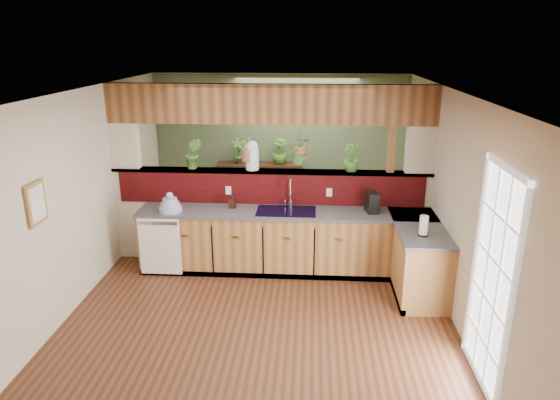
# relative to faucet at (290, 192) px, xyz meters

# --- Properties ---
(ground) EXTENTS (4.60, 7.00, 0.01)m
(ground) POSITION_rel_faucet_xyz_m (-0.30, -1.14, -1.13)
(ground) COLOR #4C2817
(ground) RESTS_ON ground
(ceiling) EXTENTS (4.60, 7.00, 0.01)m
(ceiling) POSITION_rel_faucet_xyz_m (-0.30, -1.14, 1.47)
(ceiling) COLOR brown
(ceiling) RESTS_ON ground
(wall_back) EXTENTS (4.60, 0.02, 2.60)m
(wall_back) POSITION_rel_faucet_xyz_m (-0.30, 2.36, 0.17)
(wall_back) COLOR beige
(wall_back) RESTS_ON ground
(wall_left) EXTENTS (0.02, 7.00, 2.60)m
(wall_left) POSITION_rel_faucet_xyz_m (-2.60, -1.14, 0.17)
(wall_left) COLOR beige
(wall_left) RESTS_ON ground
(wall_right) EXTENTS (0.02, 7.00, 2.60)m
(wall_right) POSITION_rel_faucet_xyz_m (2.00, -1.14, 0.17)
(wall_right) COLOR beige
(wall_right) RESTS_ON ground
(pass_through_partition) EXTENTS (4.60, 0.21, 2.60)m
(pass_through_partition) POSITION_rel_faucet_xyz_m (-0.27, 0.21, 0.07)
(pass_through_partition) COLOR beige
(pass_through_partition) RESTS_ON ground
(pass_through_ledge) EXTENTS (4.60, 0.21, 0.04)m
(pass_through_ledge) POSITION_rel_faucet_xyz_m (-0.30, 0.21, 0.24)
(pass_through_ledge) COLOR brown
(pass_through_ledge) RESTS_ON ground
(header_beam) EXTENTS (4.60, 0.15, 0.55)m
(header_beam) POSITION_rel_faucet_xyz_m (-0.30, 0.21, 1.20)
(header_beam) COLOR brown
(header_beam) RESTS_ON ground
(sage_backwall) EXTENTS (4.55, 0.02, 2.55)m
(sage_backwall) POSITION_rel_faucet_xyz_m (-0.30, 2.34, 0.17)
(sage_backwall) COLOR #516343
(sage_backwall) RESTS_ON ground
(countertop) EXTENTS (4.14, 1.52, 0.90)m
(countertop) POSITION_rel_faucet_xyz_m (0.54, -0.27, -0.68)
(countertop) COLOR olive
(countertop) RESTS_ON ground
(dishwasher) EXTENTS (0.58, 0.03, 0.82)m
(dishwasher) POSITION_rel_faucet_xyz_m (-1.78, -0.47, -0.67)
(dishwasher) COLOR white
(dishwasher) RESTS_ON ground
(navy_sink) EXTENTS (0.82, 0.50, 0.18)m
(navy_sink) POSITION_rel_faucet_xyz_m (-0.05, -0.16, -0.30)
(navy_sink) COLOR black
(navy_sink) RESTS_ON countertop
(french_door) EXTENTS (0.06, 1.02, 2.16)m
(french_door) POSITION_rel_faucet_xyz_m (1.97, -2.44, -0.08)
(french_door) COLOR white
(french_door) RESTS_ON ground
(framed_print) EXTENTS (0.04, 0.35, 0.45)m
(framed_print) POSITION_rel_faucet_xyz_m (-2.57, -1.94, 0.42)
(framed_print) COLOR olive
(framed_print) RESTS_ON wall_left
(faucet) EXTENTS (0.18, 0.18, 0.42)m
(faucet) POSITION_rel_faucet_xyz_m (0.00, 0.00, 0.00)
(faucet) COLOR #B7B7B2
(faucet) RESTS_ON countertop
(dish_stack) EXTENTS (0.32, 0.32, 0.28)m
(dish_stack) POSITION_rel_faucet_xyz_m (-1.65, -0.27, -0.14)
(dish_stack) COLOR #9FAECD
(dish_stack) RESTS_ON countertop
(soap_dispenser) EXTENTS (0.10, 0.10, 0.19)m
(soap_dispenser) POSITION_rel_faucet_xyz_m (-0.81, -0.08, -0.13)
(soap_dispenser) COLOR #3B2115
(soap_dispenser) RESTS_ON countertop
(coffee_maker) EXTENTS (0.15, 0.25, 0.28)m
(coffee_maker) POSITION_rel_faucet_xyz_m (1.13, -0.12, -0.10)
(coffee_maker) COLOR black
(coffee_maker) RESTS_ON countertop
(paper_towel) EXTENTS (0.13, 0.13, 0.27)m
(paper_towel) POSITION_rel_faucet_xyz_m (1.66, -0.95, -0.10)
(paper_towel) COLOR black
(paper_towel) RESTS_ON countertop
(glass_jar) EXTENTS (0.19, 0.19, 0.42)m
(glass_jar) POSITION_rel_faucet_xyz_m (-0.56, 0.21, 0.47)
(glass_jar) COLOR silver
(glass_jar) RESTS_ON pass_through_ledge
(ledge_plant_left) EXTENTS (0.27, 0.23, 0.45)m
(ledge_plant_left) POSITION_rel_faucet_xyz_m (-1.41, 0.21, 0.49)
(ledge_plant_left) COLOR #366422
(ledge_plant_left) RESTS_ON pass_through_ledge
(ledge_plant_right) EXTENTS (0.23, 0.23, 0.39)m
(ledge_plant_right) POSITION_rel_faucet_xyz_m (0.85, 0.21, 0.46)
(ledge_plant_right) COLOR #366422
(ledge_plant_right) RESTS_ON pass_through_ledge
(hanging_plant_a) EXTENTS (0.24, 0.20, 0.54)m
(hanging_plant_a) POSITION_rel_faucet_xyz_m (-0.61, 0.21, 0.65)
(hanging_plant_a) COLOR brown
(hanging_plant_a) RESTS_ON header_beam
(hanging_plant_b) EXTENTS (0.39, 0.35, 0.51)m
(hanging_plant_b) POSITION_rel_faucet_xyz_m (0.12, 0.21, 0.72)
(hanging_plant_b) COLOR brown
(hanging_plant_b) RESTS_ON header_beam
(shelving_console) EXTENTS (1.55, 0.47, 1.02)m
(shelving_console) POSITION_rel_faucet_xyz_m (-0.65, 2.11, -0.63)
(shelving_console) COLOR black
(shelving_console) RESTS_ON ground
(shelf_plant_a) EXTENTS (0.29, 0.25, 0.47)m
(shelf_plant_a) POSITION_rel_faucet_xyz_m (-1.05, 2.11, 0.12)
(shelf_plant_a) COLOR #366422
(shelf_plant_a) RESTS_ON shelving_console
(shelf_plant_b) EXTENTS (0.29, 0.29, 0.48)m
(shelf_plant_b) POSITION_rel_faucet_xyz_m (-0.29, 2.11, 0.12)
(shelf_plant_b) COLOR #366422
(shelf_plant_b) RESTS_ON shelving_console
(floor_plant) EXTENTS (0.85, 0.78, 0.78)m
(floor_plant) POSITION_rel_faucet_xyz_m (0.33, 1.63, -0.74)
(floor_plant) COLOR #366422
(floor_plant) RESTS_ON ground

